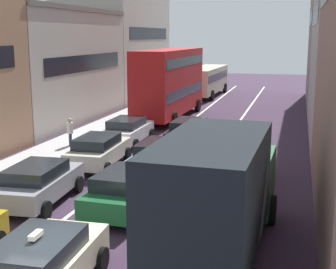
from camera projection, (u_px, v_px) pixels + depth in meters
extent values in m
cube|color=#B2B2B2|center=(101.00, 128.00, 31.60)|extent=(2.60, 64.00, 0.14)
cube|color=silver|center=(175.00, 133.00, 30.33)|extent=(0.16, 60.00, 0.01)
cube|color=silver|center=(229.00, 136.00, 29.46)|extent=(0.16, 60.00, 0.01)
cube|color=#B2ADA3|center=(41.00, 68.00, 34.09)|extent=(7.00, 14.57, 7.63)
cube|color=black|center=(87.00, 63.00, 33.11)|extent=(0.02, 11.73, 1.10)
cube|color=#66605B|center=(38.00, 10.00, 33.29)|extent=(7.20, 14.57, 0.30)
cube|color=#B2ADA3|center=(116.00, 39.00, 47.59)|extent=(7.00, 14.57, 11.31)
cube|color=black|center=(150.00, 34.00, 46.57)|extent=(0.02, 11.73, 1.10)
cube|color=black|center=(311.00, 19.00, 42.51)|extent=(0.02, 11.73, 1.10)
cube|color=black|center=(315.00, 16.00, 28.70)|extent=(0.02, 11.73, 1.10)
cube|color=#1E5933|center=(235.00, 179.00, 15.75)|extent=(2.48, 2.48, 1.90)
cube|color=black|center=(241.00, 159.00, 16.81)|extent=(2.02, 0.09, 0.70)
cube|color=black|center=(211.00, 192.00, 12.08)|extent=(2.57, 5.51, 2.80)
cube|color=white|center=(165.00, 177.00, 12.37)|extent=(0.17, 4.48, 0.90)
cylinder|color=black|center=(199.00, 202.00, 16.36)|extent=(0.33, 0.97, 0.96)
cylinder|color=black|center=(271.00, 210.00, 15.68)|extent=(0.33, 0.97, 0.96)
cube|color=beige|center=(42.00, 269.00, 11.30)|extent=(1.98, 4.37, 0.70)
cube|color=#1E2328|center=(37.00, 250.00, 10.99)|extent=(1.68, 2.47, 0.52)
cube|color=#F2EACC|center=(36.00, 235.00, 10.92)|extent=(0.18, 0.45, 0.12)
cylinder|color=black|center=(37.00, 252.00, 12.96)|extent=(0.25, 0.65, 0.64)
cylinder|color=black|center=(101.00, 259.00, 12.56)|extent=(0.25, 0.65, 0.64)
cube|color=#19592D|center=(127.00, 192.00, 16.81)|extent=(1.92, 4.35, 0.70)
cube|color=#1E2328|center=(124.00, 179.00, 16.51)|extent=(1.65, 2.45, 0.52)
cylinder|color=black|center=(119.00, 187.00, 18.51)|extent=(0.24, 0.65, 0.64)
cylinder|color=black|center=(164.00, 192.00, 17.99)|extent=(0.24, 0.65, 0.64)
cylinder|color=black|center=(84.00, 214.00, 15.77)|extent=(0.24, 0.65, 0.64)
cylinder|color=black|center=(137.00, 220.00, 15.25)|extent=(0.24, 0.65, 0.64)
cube|color=gray|center=(39.00, 185.00, 17.58)|extent=(2.08, 4.41, 0.70)
cube|color=#1E2328|center=(36.00, 172.00, 17.27)|extent=(1.74, 2.51, 0.52)
cylinder|color=black|center=(35.00, 182.00, 19.23)|extent=(0.26, 0.65, 0.64)
cylinder|color=black|center=(78.00, 184.00, 18.88)|extent=(0.26, 0.65, 0.64)
cylinder|color=black|center=(45.00, 210.00, 16.07)|extent=(0.26, 0.65, 0.64)
cube|color=#759EB7|center=(160.00, 159.00, 21.42)|extent=(1.88, 4.33, 0.70)
cube|color=#1E2328|center=(159.00, 147.00, 21.12)|extent=(1.63, 2.44, 0.52)
cylinder|color=black|center=(151.00, 157.00, 23.11)|extent=(0.23, 0.64, 0.64)
cylinder|color=black|center=(188.00, 160.00, 22.61)|extent=(0.23, 0.64, 0.64)
cylinder|color=black|center=(130.00, 173.00, 20.36)|extent=(0.23, 0.64, 0.64)
cylinder|color=black|center=(171.00, 177.00, 19.86)|extent=(0.23, 0.64, 0.64)
cube|color=beige|center=(99.00, 153.00, 22.50)|extent=(1.95, 4.36, 0.70)
cube|color=#1E2328|center=(97.00, 142.00, 22.20)|extent=(1.67, 2.46, 0.52)
cylinder|color=black|center=(92.00, 152.00, 24.17)|extent=(0.24, 0.65, 0.64)
cylinder|color=black|center=(127.00, 154.00, 23.76)|extent=(0.24, 0.65, 0.64)
cylinder|color=black|center=(68.00, 167.00, 21.38)|extent=(0.24, 0.65, 0.64)
cylinder|color=black|center=(107.00, 169.00, 20.97)|extent=(0.24, 0.65, 0.64)
cube|color=black|center=(190.00, 134.00, 26.87)|extent=(1.93, 4.35, 0.70)
cube|color=#1E2328|center=(189.00, 124.00, 26.57)|extent=(1.66, 2.45, 0.52)
cylinder|color=black|center=(181.00, 134.00, 28.57)|extent=(0.24, 0.65, 0.64)
cylinder|color=black|center=(211.00, 136.00, 28.05)|extent=(0.24, 0.65, 0.64)
cylinder|color=black|center=(166.00, 144.00, 25.83)|extent=(0.24, 0.65, 0.64)
cylinder|color=black|center=(200.00, 146.00, 25.31)|extent=(0.24, 0.65, 0.64)
cube|color=silver|center=(128.00, 132.00, 27.24)|extent=(1.82, 4.31, 0.70)
cube|color=#1E2328|center=(127.00, 123.00, 26.94)|extent=(1.60, 2.42, 0.52)
cylinder|color=black|center=(122.00, 133.00, 28.92)|extent=(0.22, 0.64, 0.64)
cylinder|color=black|center=(151.00, 134.00, 28.46)|extent=(0.22, 0.64, 0.64)
cylinder|color=black|center=(103.00, 143.00, 26.16)|extent=(0.22, 0.64, 0.64)
cylinder|color=black|center=(135.00, 145.00, 25.69)|extent=(0.22, 0.64, 0.64)
cube|color=#A51E1E|center=(235.00, 169.00, 19.74)|extent=(1.96, 4.37, 0.70)
cube|color=#1E2328|center=(234.00, 157.00, 19.44)|extent=(1.67, 2.47, 0.52)
cylinder|color=black|center=(220.00, 166.00, 21.44)|extent=(0.24, 0.65, 0.64)
cylinder|color=black|center=(261.00, 170.00, 20.91)|extent=(0.24, 0.65, 0.64)
cylinder|color=black|center=(205.00, 186.00, 18.71)|extent=(0.24, 0.65, 0.64)
cylinder|color=black|center=(252.00, 190.00, 18.17)|extent=(0.24, 0.65, 0.64)
cube|color=#B21919|center=(170.00, 96.00, 35.48)|extent=(2.81, 10.57, 2.40)
cube|color=black|center=(170.00, 91.00, 35.41)|extent=(2.82, 9.94, 0.70)
cube|color=#B21919|center=(170.00, 64.00, 35.02)|extent=(2.81, 10.57, 2.16)
cube|color=black|center=(170.00, 61.00, 34.97)|extent=(2.82, 9.94, 0.64)
cylinder|color=black|center=(168.00, 104.00, 39.62)|extent=(0.33, 1.01, 1.00)
cylinder|color=black|center=(198.00, 105.00, 38.91)|extent=(0.33, 1.01, 1.00)
cylinder|color=black|center=(139.00, 118.00, 33.13)|extent=(0.33, 1.01, 1.00)
cylinder|color=black|center=(174.00, 119.00, 32.42)|extent=(0.33, 1.01, 1.00)
cube|color=#BFB793|center=(206.00, 79.00, 48.50)|extent=(2.78, 10.56, 2.40)
cube|color=black|center=(206.00, 76.00, 48.43)|extent=(2.79, 9.93, 0.70)
cylinder|color=black|center=(202.00, 87.00, 52.64)|extent=(0.33, 1.01, 1.00)
cylinder|color=black|center=(225.00, 88.00, 51.94)|extent=(0.33, 1.01, 1.00)
cylinder|color=black|center=(186.00, 94.00, 46.14)|extent=(0.33, 1.01, 1.00)
cylinder|color=black|center=(212.00, 95.00, 45.44)|extent=(0.33, 1.01, 1.00)
cylinder|color=#262D47|center=(71.00, 140.00, 26.35)|extent=(0.16, 0.16, 0.82)
cylinder|color=#262D47|center=(70.00, 141.00, 26.17)|extent=(0.16, 0.16, 0.82)
cylinder|color=silver|center=(70.00, 128.00, 26.12)|extent=(0.34, 0.34, 0.60)
sphere|color=tan|center=(70.00, 120.00, 26.03)|extent=(0.24, 0.24, 0.24)
cylinder|color=silver|center=(70.00, 127.00, 26.32)|extent=(0.10, 0.10, 0.55)
cylinder|color=silver|center=(70.00, 128.00, 25.90)|extent=(0.10, 0.10, 0.55)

